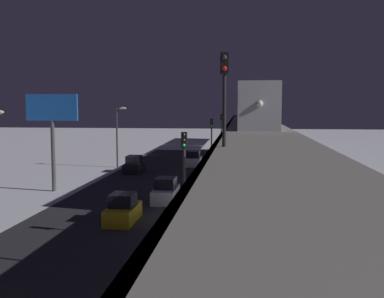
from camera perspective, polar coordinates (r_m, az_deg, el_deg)
The scene contains 14 objects.
ground_plane at distance 32.94m, azimuth -1.23°, elevation -8.46°, with size 240.00×240.00×0.00m, color white.
avenue_asphalt at distance 33.99m, azimuth -10.11°, elevation -8.10°, with size 11.00×95.81×0.01m, color #28282D.
elevated_railway at distance 31.82m, azimuth 8.09°, elevation 0.75°, with size 5.00×95.81×6.16m.
subway_train at distance 67.86m, azimuth 7.17°, elevation 5.47°, with size 2.94×74.07×3.40m.
rail_signal at distance 19.76m, azimuth 4.03°, elevation 8.18°, with size 0.36×0.41×4.00m.
sedan_black at distance 54.67m, azimuth -7.20°, elevation -2.04°, with size 1.80×4.38×1.97m.
sedan_white at distance 59.77m, azimuth 0.18°, elevation -1.35°, with size 1.80×4.01×1.97m.
sedan_white_2 at distance 38.12m, azimuth -3.27°, elevation -5.31°, with size 1.80×4.34×1.97m.
sedan_yellow_2 at distance 31.84m, azimuth -8.56°, elevation -7.54°, with size 1.80×4.01×1.97m.
traffic_light_near at distance 26.48m, azimuth -0.98°, elevation -2.65°, with size 0.32×0.44×6.40m.
traffic_light_mid at distance 50.64m, azimuth 2.44°, elevation 1.26°, with size 0.32×0.44×6.40m.
traffic_light_far at distance 74.94m, azimuth 3.64°, elevation 2.65°, with size 0.32×0.44×6.40m.
commercial_billboard at distance 43.77m, azimuth -16.95°, elevation 3.81°, with size 4.80×0.36×8.90m.
street_lamp_far at distance 58.84m, azimuth -9.08°, elevation 2.40°, with size 1.35×0.44×7.65m.
Camera 1 is at (-4.11, 31.69, 7.97)m, focal length 43.04 mm.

